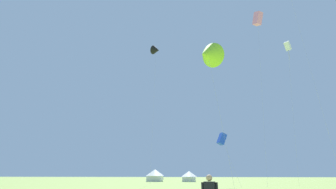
% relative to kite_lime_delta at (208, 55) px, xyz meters
% --- Properties ---
extents(kite_lime_delta, '(4.26, 4.34, 17.00)m').
position_rel_kite_lime_delta_xyz_m(kite_lime_delta, '(0.00, 0.00, 0.00)').
color(kite_lime_delta, '#99DB2D').
rests_on(kite_lime_delta, ground).
extents(kite_black_delta, '(2.80, 2.68, 29.61)m').
position_rel_kite_lime_delta_xyz_m(kite_black_delta, '(-11.20, 22.52, 13.17)').
color(kite_black_delta, black).
rests_on(kite_black_delta, ground).
extents(kite_blue_box, '(3.14, 1.86, 7.95)m').
position_rel_kite_lime_delta_xyz_m(kite_blue_box, '(1.56, 12.65, -8.23)').
color(kite_blue_box, blue).
rests_on(kite_blue_box, ground).
extents(kite_pink_box, '(3.26, 3.55, 32.01)m').
position_rel_kite_lime_delta_xyz_m(kite_pink_box, '(10.07, 17.22, 15.41)').
color(kite_pink_box, pink).
rests_on(kite_pink_box, ground).
extents(kite_white_box, '(2.55, 1.69, 24.38)m').
position_rel_kite_lime_delta_xyz_m(kite_white_box, '(14.18, 15.71, 8.20)').
color(kite_white_box, white).
rests_on(kite_white_box, ground).
extents(festival_tent_right, '(4.76, 4.76, 3.09)m').
position_rel_kite_lime_delta_xyz_m(festival_tent_right, '(-14.99, 40.92, -13.50)').
color(festival_tent_right, white).
rests_on(festival_tent_right, ground).
extents(festival_tent_center, '(4.05, 4.05, 2.63)m').
position_rel_kite_lime_delta_xyz_m(festival_tent_center, '(-6.02, 40.92, -13.75)').
color(festival_tent_center, white).
rests_on(festival_tent_center, ground).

